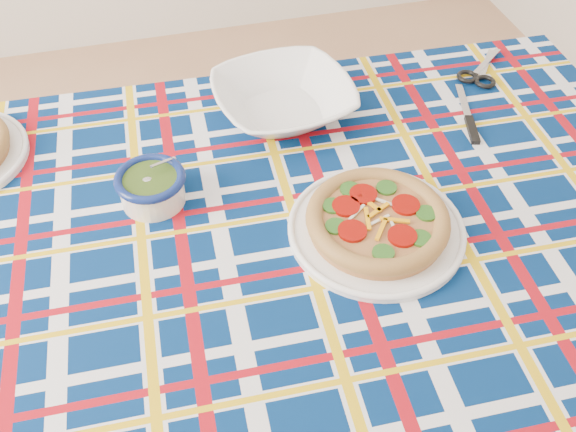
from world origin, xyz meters
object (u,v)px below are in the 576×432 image
object	(u,v)px
serving_bowl	(284,99)
pesto_bowl	(151,185)
main_focaccia_plate	(377,220)
dining_table	(262,265)

from	to	relation	value
serving_bowl	pesto_bowl	bearing A→B (deg)	-146.82
main_focaccia_plate	dining_table	bearing A→B (deg)	168.33
pesto_bowl	serving_bowl	world-z (taller)	pesto_bowl
dining_table	main_focaccia_plate	distance (m)	0.24
main_focaccia_plate	pesto_bowl	size ratio (longest dim) A/B	2.49
dining_table	main_focaccia_plate	xyz separation A→B (m)	(0.21, -0.04, 0.11)
dining_table	main_focaccia_plate	world-z (taller)	main_focaccia_plate
dining_table	pesto_bowl	distance (m)	0.26
main_focaccia_plate	pesto_bowl	world-z (taller)	pesto_bowl
main_focaccia_plate	serving_bowl	bearing A→B (deg)	100.62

